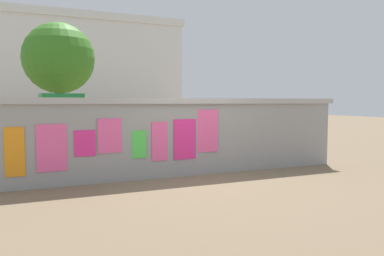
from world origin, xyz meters
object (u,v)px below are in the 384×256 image
(tree_roadside, at_px, (59,59))
(person_walking, at_px, (39,129))
(auto_rickshaw_truck, at_px, (94,123))
(motorcycle, at_px, (212,138))
(bicycle_near, at_px, (275,145))
(person_bystander, at_px, (213,119))
(bicycle_far, at_px, (199,150))

(tree_roadside, bearing_deg, person_walking, -96.45)
(auto_rickshaw_truck, relative_size, motorcycle, 1.94)
(auto_rickshaw_truck, relative_size, person_walking, 2.27)
(bicycle_near, distance_m, tree_roadside, 10.65)
(auto_rickshaw_truck, distance_m, person_walking, 3.62)
(person_walking, distance_m, person_bystander, 6.47)
(auto_rickshaw_truck, bearing_deg, person_bystander, -5.01)
(auto_rickshaw_truck, xyz_separation_m, bicycle_near, (4.63, -3.41, -0.54))
(bicycle_far, relative_size, person_walking, 1.05)
(tree_roadside, bearing_deg, bicycle_far, -72.55)
(bicycle_near, relative_size, person_walking, 1.06)
(motorcycle, relative_size, person_bystander, 1.17)
(auto_rickshaw_truck, distance_m, tree_roadside, 5.92)
(auto_rickshaw_truck, bearing_deg, bicycle_far, -59.97)
(tree_roadside, bearing_deg, motorcycle, -60.04)
(motorcycle, bearing_deg, bicycle_near, -52.11)
(auto_rickshaw_truck, xyz_separation_m, person_bystander, (4.15, -0.36, 0.09))
(tree_roadside, bearing_deg, bicycle_near, -58.47)
(bicycle_far, bearing_deg, tree_roadside, 107.45)
(person_walking, xyz_separation_m, tree_roadside, (0.96, 8.49, 2.51))
(bicycle_near, xyz_separation_m, person_bystander, (-0.48, 3.04, 0.62))
(person_walking, distance_m, tree_roadside, 8.91)
(bicycle_far, xyz_separation_m, person_bystander, (2.04, 3.27, 0.62))
(bicycle_far, distance_m, person_bystander, 3.91)
(motorcycle, xyz_separation_m, bicycle_near, (1.25, -1.60, -0.10))
(bicycle_near, height_order, tree_roadside, tree_roadside)
(auto_rickshaw_truck, distance_m, bicycle_near, 5.77)
(bicycle_near, bearing_deg, tree_roadside, 121.53)
(auto_rickshaw_truck, relative_size, tree_roadside, 0.72)
(person_walking, bearing_deg, tree_roadside, 83.55)
(bicycle_near, distance_m, bicycle_far, 2.53)
(tree_roadside, bearing_deg, auto_rickshaw_truck, -82.45)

